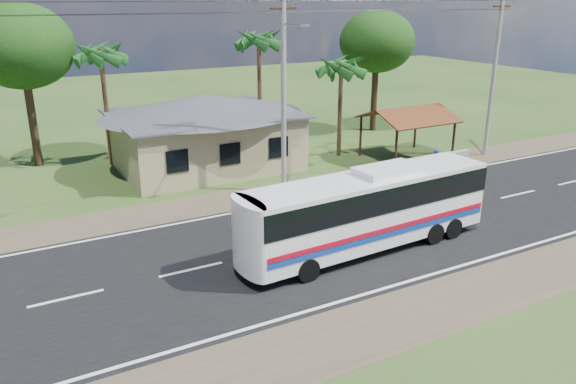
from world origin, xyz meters
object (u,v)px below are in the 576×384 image
at_px(waiting_shed, 408,116).
at_px(motorcycle, 370,173).
at_px(person, 435,164).
at_px(coach_bus, 369,205).

relative_size(waiting_shed, motorcycle, 2.91).
height_order(waiting_shed, person, waiting_shed).
xyz_separation_m(coach_bus, motorcycle, (5.52, 7.24, -1.48)).
relative_size(coach_bus, person, 6.43).
distance_m(coach_bus, person, 10.87).
distance_m(waiting_shed, motorcycle, 6.19).
relative_size(motorcycle, person, 1.04).
relative_size(waiting_shed, person, 3.02).
xyz_separation_m(waiting_shed, person, (-1.44, -4.22, -1.87)).
height_order(motorcycle, person, person).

